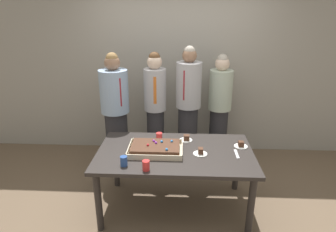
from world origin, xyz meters
TOP-DOWN VIEW (x-y plane):
  - ground_plane at (0.00, 0.00)m, footprint 12.00×12.00m
  - interior_back_panel at (0.00, 1.60)m, footprint 8.00×0.12m
  - party_table at (0.00, 0.00)m, footprint 1.68×0.97m
  - sheet_cake at (-0.21, -0.02)m, footprint 0.58×0.40m
  - plated_slice_near_left at (0.12, 0.28)m, footprint 0.15×0.15m
  - plated_slice_near_right at (0.73, 0.14)m, footprint 0.15×0.15m
  - plated_slice_far_left at (0.27, -0.05)m, footprint 0.15×0.15m
  - drink_cup_nearest at (-0.27, -0.40)m, footprint 0.07×0.07m
  - drink_cup_middle at (-0.19, 0.25)m, footprint 0.07×0.07m
  - drink_cup_far_end at (-0.49, -0.33)m, footprint 0.07×0.07m
  - cake_server_utensil at (0.65, -0.04)m, footprint 0.03×0.20m
  - person_serving_front at (0.15, 0.99)m, footprint 0.34×0.34m
  - person_green_shirt_behind at (0.61, 1.18)m, footprint 0.33×0.33m
  - person_striped_tie_right at (-0.30, 0.96)m, footprint 0.30×0.30m
  - person_far_right_suit at (-0.82, 0.81)m, footprint 0.37×0.37m

SIDE VIEW (x-z plane):
  - ground_plane at x=0.00m, z-range 0.00..0.00m
  - party_table at x=0.00m, z-range 0.28..1.00m
  - cake_server_utensil at x=0.65m, z-range 0.72..0.73m
  - plated_slice_far_left at x=0.27m, z-range 0.71..0.78m
  - plated_slice_near_right at x=0.73m, z-range 0.71..0.78m
  - plated_slice_near_left at x=0.12m, z-range 0.71..0.78m
  - sheet_cake at x=-0.21m, z-range 0.71..0.81m
  - drink_cup_nearest at x=-0.27m, z-range 0.72..0.82m
  - drink_cup_middle at x=-0.19m, z-range 0.72..0.82m
  - drink_cup_far_end at x=-0.49m, z-range 0.72..0.82m
  - person_green_shirt_behind at x=0.61m, z-range 0.03..1.62m
  - person_far_right_suit at x=-0.82m, z-range 0.02..1.68m
  - person_striped_tie_right at x=-0.30m, z-range 0.04..1.69m
  - person_serving_front at x=0.15m, z-range 0.03..1.76m
  - interior_back_panel at x=0.00m, z-range 0.00..3.00m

